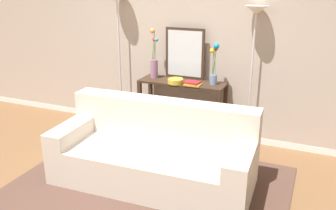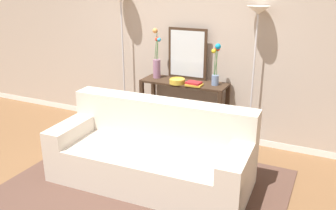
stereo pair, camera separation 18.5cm
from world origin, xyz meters
name	(u,v)px [view 2 (the right image)]	position (x,y,z in m)	size (l,w,h in m)	color
ground_plane	(98,207)	(0.00, 0.00, -0.01)	(16.00, 16.00, 0.02)	brown
back_wall	(186,27)	(0.00, 2.20, 1.53)	(12.00, 0.15, 3.07)	white
area_rug	(146,186)	(0.26, 0.54, 0.01)	(2.94, 2.12, 0.01)	#51382D
couch	(153,155)	(0.26, 0.70, 0.31)	(2.22, 1.01, 0.88)	beige
console_table	(184,100)	(0.13, 1.87, 0.58)	(1.18, 0.40, 0.85)	#382619
floor_lamp_left	(122,25)	(-0.90, 1.98, 1.55)	(0.28, 0.28, 1.97)	silver
floor_lamp_right	(256,40)	(1.03, 1.98, 1.47)	(0.28, 0.28, 1.87)	silver
wall_mirror	(187,54)	(0.10, 2.04, 1.20)	(0.56, 0.02, 0.70)	#382619
vase_tall_flowers	(157,61)	(-0.30, 1.90, 1.09)	(0.12, 0.12, 0.69)	gray
vase_short_flowers	(216,66)	(0.56, 1.89, 1.10)	(0.13, 0.13, 0.55)	#6B84AD
fruit_bowl	(177,81)	(0.08, 1.74, 0.89)	(0.21, 0.21, 0.07)	gold
book_stack	(194,84)	(0.32, 1.75, 0.88)	(0.22, 0.17, 0.05)	gold
book_row_under_console	(161,131)	(-0.23, 1.87, 0.06)	(0.23, 0.17, 0.12)	slate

